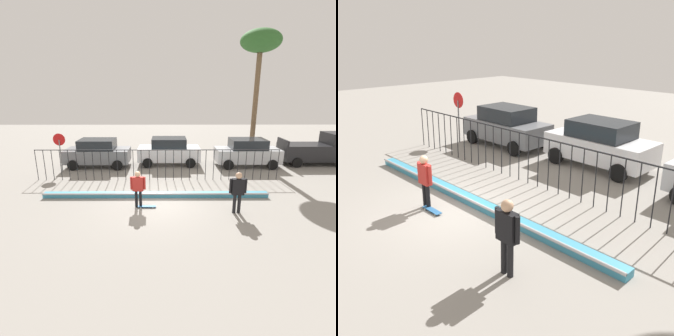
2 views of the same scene
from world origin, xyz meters
The scene contains 9 objects.
ground_plane centered at (0.00, 0.00, 0.00)m, with size 60.00×60.00×0.00m, color gray.
bowl_coping_ledge centered at (0.00, 0.79, 0.12)m, with size 11.00×0.40×0.27m.
perimeter_fence centered at (0.00, 3.40, 1.12)m, with size 14.04×0.04×1.82m.
skateboarder centered at (-0.73, -0.37, 1.01)m, with size 0.68×0.25×1.68m.
skateboard centered at (-0.36, -0.43, 0.06)m, with size 0.80×0.20×0.07m.
camera_operator centered at (3.51, -0.97, 1.09)m, with size 0.73×0.27×1.81m.
parked_car_gray centered at (-4.17, 6.31, 0.97)m, with size 4.30×2.12×1.90m.
parked_car_white centered at (0.70, 6.84, 0.97)m, with size 4.30×2.12×1.90m.
stop_sign centered at (-6.18, 4.97, 1.62)m, with size 0.76×0.07×2.50m.
Camera 2 is at (8.68, -5.90, 4.99)m, focal length 40.29 mm.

